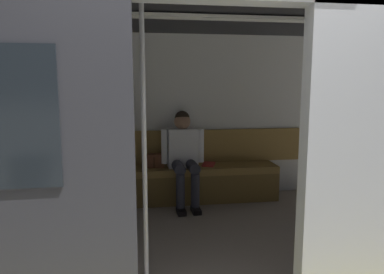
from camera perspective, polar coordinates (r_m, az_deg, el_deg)
The scene contains 6 objects.
train_car at distance 3.37m, azimuth -1.48°, elevation 8.66°, with size 6.40×2.92×2.31m.
bench_seat at distance 4.63m, azimuth -2.27°, elevation -6.22°, with size 2.64×0.44×0.47m.
person_seated at distance 4.52m, azimuth -1.37°, elevation -2.33°, with size 0.55×0.68×1.20m.
handbag at distance 4.63m, azimuth -6.15°, elevation -3.79°, with size 0.26×0.15×0.17m.
book at distance 4.72m, azimuth 2.69°, elevation -4.39°, with size 0.15×0.22×0.03m, color #B22D2D.
grab_pole_door at distance 2.61m, azimuth -7.69°, elevation -1.46°, with size 0.04×0.04×2.17m, color silver.
Camera 1 is at (0.49, 2.05, 1.53)m, focal length 33.25 mm.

